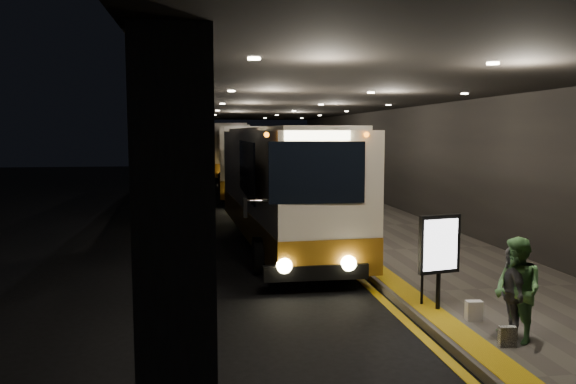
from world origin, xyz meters
TOP-DOWN VIEW (x-y plane):
  - ground at (0.00, 0.00)m, footprint 90.00×90.00m
  - lane_line_white at (-1.80, 5.00)m, footprint 0.12×50.00m
  - kerb_stripe_yellow at (2.35, 5.00)m, footprint 0.18×50.00m
  - sidewalk at (4.75, 5.00)m, footprint 4.50×50.00m
  - tactile_strip at (2.85, 5.00)m, footprint 0.50×50.00m
  - terminal_wall at (7.00, 5.00)m, footprint 0.10×50.00m
  - support_columns at (-1.50, 4.00)m, footprint 0.80×24.80m
  - canopy at (2.50, 5.00)m, footprint 9.00×50.00m
  - coach_main at (1.07, 2.73)m, footprint 2.91×11.08m
  - coach_second at (0.93, 16.92)m, footprint 2.78×11.46m
  - coach_third at (1.05, 29.53)m, footprint 3.43×12.63m
  - passenger_boarding at (2.80, -1.01)m, footprint 0.67×0.79m
  - passenger_waiting_green at (3.56, -5.99)m, footprint 0.59×0.85m
  - passenger_waiting_grey at (3.57, -5.80)m, footprint 0.62×0.93m
  - bag_polka at (3.30, -6.19)m, footprint 0.26×0.13m
  - bag_plain at (3.37, -4.99)m, footprint 0.29×0.18m
  - info_sign at (3.00, -4.34)m, footprint 0.83×0.27m
  - stanchion_post at (2.83, -3.99)m, footprint 0.05×0.05m

SIDE VIEW (x-z plane):
  - ground at x=0.00m, z-range 0.00..0.00m
  - lane_line_white at x=-1.80m, z-range 0.00..0.01m
  - kerb_stripe_yellow at x=2.35m, z-range 0.00..0.01m
  - sidewalk at x=4.75m, z-range 0.00..0.15m
  - tactile_strip at x=2.85m, z-range 0.15..0.16m
  - bag_polka at x=3.30m, z-range 0.15..0.46m
  - bag_plain at x=3.37m, z-range 0.15..0.49m
  - stanchion_post at x=2.83m, z-range 0.15..1.23m
  - passenger_waiting_grey at x=3.57m, z-range 0.15..1.61m
  - passenger_waiting_green at x=3.56m, z-range 0.15..1.77m
  - passenger_boarding at x=2.80m, z-range 0.15..2.00m
  - info_sign at x=3.00m, z-range 0.45..2.21m
  - coach_main at x=1.07m, z-range -0.07..3.36m
  - coach_second at x=0.93m, z-range -0.07..3.51m
  - coach_third at x=1.05m, z-range -0.08..3.84m
  - support_columns at x=-1.50m, z-range 0.00..4.40m
  - terminal_wall at x=7.00m, z-range 0.00..6.00m
  - canopy at x=2.50m, z-range 4.40..4.80m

